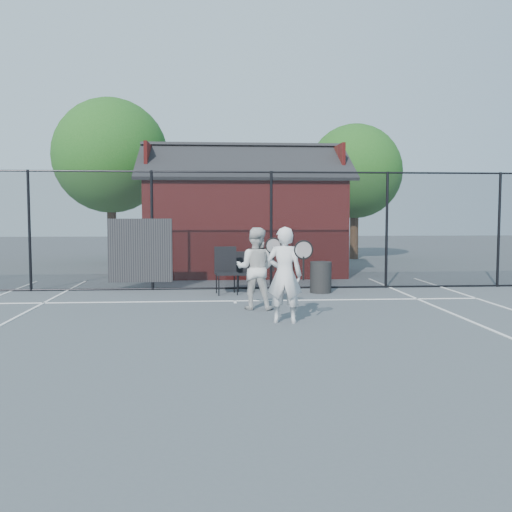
{
  "coord_description": "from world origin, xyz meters",
  "views": [
    {
      "loc": [
        -0.43,
        -9.43,
        1.91
      ],
      "look_at": [
        0.36,
        1.56,
        1.1
      ],
      "focal_mm": 40.0,
      "sensor_mm": 36.0,
      "label": 1
    }
  ],
  "objects": [
    {
      "name": "player_back",
      "position": [
        0.38,
        1.93,
        0.82
      ],
      "size": [
        0.95,
        0.8,
        1.65
      ],
      "color": "silver",
      "rests_on": "ground"
    },
    {
      "name": "fence",
      "position": [
        -0.3,
        5.0,
        1.45
      ],
      "size": [
        22.04,
        3.0,
        3.0
      ],
      "color": "black",
      "rests_on": "ground"
    },
    {
      "name": "chair_left",
      "position": [
        -0.15,
        4.1,
        0.55
      ],
      "size": [
        0.6,
        0.61,
        1.1
      ],
      "primitive_type": "cube",
      "rotation": [
        0.0,
        0.0,
        0.13
      ],
      "color": "black",
      "rests_on": "ground"
    },
    {
      "name": "court_lines",
      "position": [
        0.0,
        -1.32,
        0.01
      ],
      "size": [
        11.02,
        18.0,
        0.01
      ],
      "color": "silver",
      "rests_on": "ground"
    },
    {
      "name": "clubhouse",
      "position": [
        0.5,
        9.0,
        1.61
      ],
      "size": [
        6.5,
        4.36,
        4.19
      ],
      "color": "maroon",
      "rests_on": "ground"
    },
    {
      "name": "ground",
      "position": [
        0.0,
        0.0,
        0.0
      ],
      "size": [
        80.0,
        80.0,
        0.0
      ],
      "primitive_type": "plane",
      "color": "#494F54",
      "rests_on": "ground"
    },
    {
      "name": "waste_bin",
      "position": [
        2.14,
        4.2,
        0.38
      ],
      "size": [
        0.58,
        0.58,
        0.76
      ],
      "primitive_type": "cylinder",
      "rotation": [
        0.0,
        0.0,
        0.12
      ],
      "color": "#252525",
      "rests_on": "ground"
    },
    {
      "name": "tree_right",
      "position": [
        5.5,
        14.5,
        3.71
      ],
      "size": [
        3.97,
        3.97,
        5.7
      ],
      "color": "black",
      "rests_on": "ground"
    },
    {
      "name": "chair_right",
      "position": [
        0.33,
        4.6,
        0.48
      ],
      "size": [
        0.46,
        0.48,
        0.96
      ],
      "primitive_type": "cube",
      "rotation": [
        0.0,
        0.0,
        0.0
      ],
      "color": "black",
      "rests_on": "ground"
    },
    {
      "name": "player_front",
      "position": [
        0.79,
        0.44,
        0.85
      ],
      "size": [
        0.79,
        0.62,
        1.69
      ],
      "color": "silver",
      "rests_on": "ground"
    },
    {
      "name": "tree_left",
      "position": [
        -4.5,
        13.5,
        4.19
      ],
      "size": [
        4.48,
        4.48,
        6.44
      ],
      "color": "black",
      "rests_on": "ground"
    }
  ]
}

